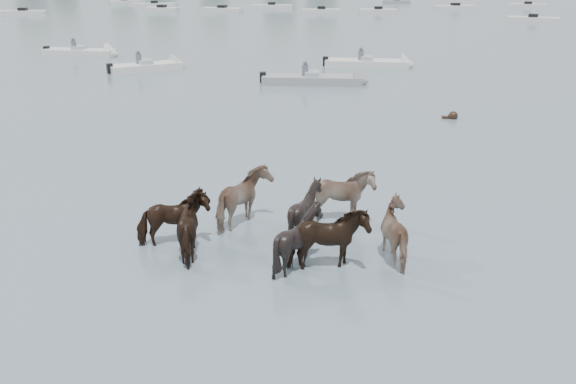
{
  "coord_description": "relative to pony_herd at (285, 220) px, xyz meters",
  "views": [
    {
      "loc": [
        2.02,
        -13.38,
        7.05
      ],
      "look_at": [
        0.92,
        2.7,
        1.1
      ],
      "focal_mm": 40.22,
      "sensor_mm": 36.0,
      "label": 1
    }
  ],
  "objects": [
    {
      "name": "motorboat_b",
      "position": [
        0.77,
        22.13,
        -0.46
      ],
      "size": [
        6.34,
        1.62,
        1.92
      ],
      "rotation": [
        0.0,
        0.0,
        -0.0
      ],
      "color": "gray",
      "rests_on": "ground"
    },
    {
      "name": "distant_flotilla",
      "position": [
        -2.13,
        72.31,
        -0.42
      ],
      "size": [
        104.18,
        29.97,
        0.93
      ],
      "color": "gray",
      "rests_on": "ground"
    },
    {
      "name": "motorboat_f",
      "position": [
        -16.79,
        31.95,
        -0.46
      ],
      "size": [
        5.91,
        2.12,
        1.92
      ],
      "rotation": [
        0.0,
        0.0,
        -0.09
      ],
      "color": "silver",
      "rests_on": "ground"
    },
    {
      "name": "motorboat_c",
      "position": [
        4.19,
        28.26,
        -0.46
      ],
      "size": [
        6.14,
        1.89,
        1.92
      ],
      "rotation": [
        0.0,
        0.0,
        -0.05
      ],
      "color": "silver",
      "rests_on": "ground"
    },
    {
      "name": "ground",
      "position": [
        -0.91,
        -1.73,
        -0.68
      ],
      "size": [
        400.0,
        400.0,
        0.0
      ],
      "primitive_type": "plane",
      "color": "slate",
      "rests_on": "ground"
    },
    {
      "name": "motorboat_a",
      "position": [
        -10.24,
        26.16,
        -0.45
      ],
      "size": [
        5.09,
        3.98,
        1.92
      ],
      "rotation": [
        0.0,
        0.0,
        0.55
      ],
      "color": "silver",
      "rests_on": "ground"
    },
    {
      "name": "pony_herd",
      "position": [
        0.0,
        0.0,
        0.0
      ],
      "size": [
        7.76,
        4.34,
        1.68
      ],
      "color": "black",
      "rests_on": "ground"
    },
    {
      "name": "swimming_pony",
      "position": [
        6.63,
        14.15,
        -0.58
      ],
      "size": [
        0.72,
        0.44,
        0.44
      ],
      "color": "black",
      "rests_on": "ground"
    }
  ]
}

